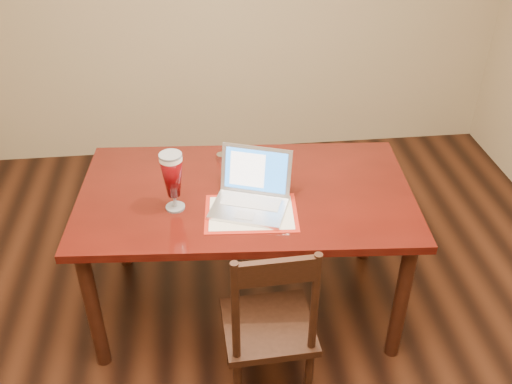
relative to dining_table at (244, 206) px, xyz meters
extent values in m
cube|color=#440E09|center=(0.01, 0.01, 0.07)|extent=(1.80, 1.10, 0.04)
cylinder|color=black|center=(-0.80, -0.34, -0.34)|extent=(0.08, 0.08, 0.77)
cylinder|color=black|center=(0.76, -0.45, -0.34)|extent=(0.08, 0.08, 0.77)
cylinder|color=black|center=(-0.74, 0.46, -0.34)|extent=(0.08, 0.08, 0.77)
cylinder|color=black|center=(0.82, 0.35, -0.34)|extent=(0.08, 0.08, 0.77)
cube|color=#A51C0F|center=(0.02, -0.19, 0.09)|extent=(0.48, 0.36, 0.00)
cube|color=silver|center=(0.02, -0.19, 0.09)|extent=(0.43, 0.31, 0.00)
cube|color=silver|center=(0.01, -0.17, 0.10)|extent=(0.42, 0.36, 0.02)
cube|color=silver|center=(0.02, -0.12, 0.11)|extent=(0.32, 0.21, 0.00)
cube|color=#BABABF|center=(-0.02, -0.23, 0.11)|extent=(0.11, 0.09, 0.00)
cube|color=silver|center=(0.06, -0.02, 0.23)|extent=(0.36, 0.19, 0.24)
cube|color=blue|center=(0.06, -0.02, 0.23)|extent=(0.32, 0.16, 0.20)
cube|color=white|center=(0.02, -0.01, 0.23)|extent=(0.18, 0.11, 0.17)
cylinder|color=silver|center=(-0.35, -0.10, 0.09)|extent=(0.10, 0.10, 0.01)
cylinder|color=silver|center=(-0.35, -0.10, 0.13)|extent=(0.02, 0.02, 0.07)
cylinder|color=silver|center=(-0.35, -0.10, 0.38)|extent=(0.11, 0.11, 0.02)
cylinder|color=silver|center=(-0.35, -0.10, 0.39)|extent=(0.11, 0.11, 0.01)
cylinder|color=silver|center=(-0.09, 0.33, 0.11)|extent=(0.06, 0.06, 0.04)
cylinder|color=silver|center=(0.07, 0.38, 0.11)|extent=(0.06, 0.06, 0.04)
cube|color=black|center=(0.06, -0.58, -0.29)|extent=(0.44, 0.42, 0.04)
cylinder|color=black|center=(0.23, -0.74, -0.52)|extent=(0.04, 0.04, 0.41)
cylinder|color=black|center=(-0.12, -0.43, -0.52)|extent=(0.04, 0.04, 0.41)
cylinder|color=black|center=(0.22, -0.42, -0.52)|extent=(0.04, 0.04, 0.41)
cylinder|color=black|center=(-0.11, -0.75, 0.00)|extent=(0.04, 0.04, 0.54)
cylinder|color=black|center=(0.23, -0.74, 0.00)|extent=(0.04, 0.04, 0.54)
cube|color=black|center=(0.06, -0.74, 0.20)|extent=(0.34, 0.04, 0.12)
camera|label=1|loc=(-0.21, -2.44, 1.76)|focal=40.00mm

